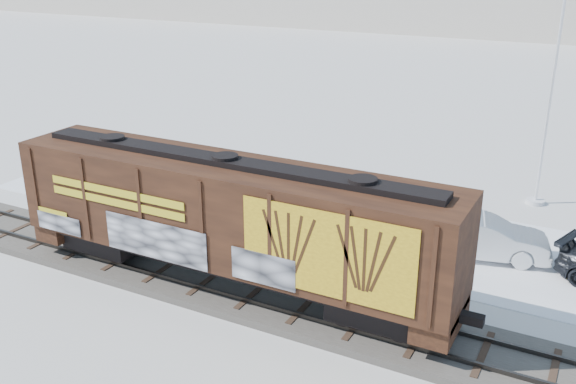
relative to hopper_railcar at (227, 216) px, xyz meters
The scene contains 7 objects.
ground 4.32m from the hopper_railcar, ahead, with size 500.00×500.00×0.00m, color white.
rail_track 4.22m from the hopper_railcar, ahead, with size 50.00×3.40×0.43m.
parking_strip 8.66m from the hopper_railcar, 67.71° to the left, with size 40.00×8.00×0.03m, color white.
hopper_railcar is the anchor object (origin of this frame).
flagpole 16.86m from the hopper_railcar, 58.93° to the left, with size 2.30×0.90×10.87m.
car_silver 10.54m from the hopper_railcar, 140.94° to the left, with size 2.01×5.01×1.71m, color #B7BABF.
car_white 10.60m from the hopper_railcar, 43.87° to the left, with size 1.81×5.20×1.71m, color silver.
Camera 1 is at (8.43, -17.24, 11.74)m, focal length 40.00 mm.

